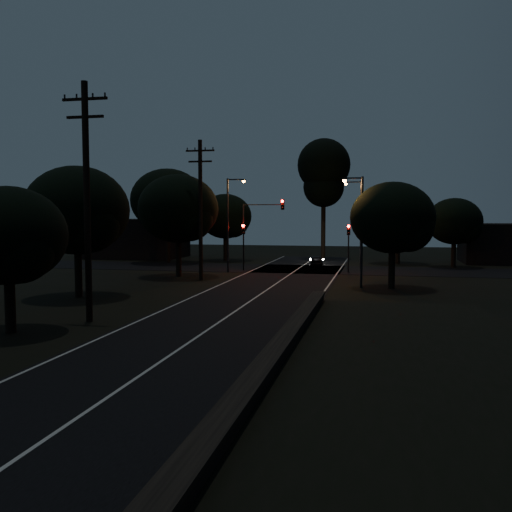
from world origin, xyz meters
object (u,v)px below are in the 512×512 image
at_px(signal_mast, 262,221).
at_px(car, 317,261).
at_px(utility_pole_far, 200,207).
at_px(signal_right, 349,239).
at_px(streetlight_a, 230,218).
at_px(signal_left, 243,238).
at_px(streetlight_b, 359,218).
at_px(streetlight_c, 359,224).
at_px(utility_pole_mid, 87,198).
at_px(tall_pine, 324,172).

distance_m(signal_mast, car, 7.73).
distance_m(utility_pole_far, signal_mast, 8.64).
distance_m(signal_right, signal_mast, 7.66).
bearing_deg(streetlight_a, utility_pole_far, -96.59).
bearing_deg(streetlight_a, signal_mast, 39.77).
height_order(signal_left, streetlight_b, streetlight_b).
xyz_separation_m(signal_mast, streetlight_b, (8.22, 4.01, 0.30)).
bearing_deg(car, signal_mast, 45.11).
distance_m(signal_right, streetlight_c, 10.18).
relative_size(signal_left, streetlight_b, 0.51).
distance_m(streetlight_b, car, 5.84).
relative_size(utility_pole_mid, streetlight_c, 1.47).
distance_m(utility_pole_far, streetlight_b, 16.51).
distance_m(utility_pole_mid, tall_pine, 40.79).
relative_size(signal_right, signal_mast, 0.66).
bearing_deg(tall_pine, streetlight_c, -79.07).
bearing_deg(streetlight_c, streetlight_b, 92.14).
bearing_deg(streetlight_c, signal_right, 97.02).
bearing_deg(utility_pole_far, signal_right, 37.00).
bearing_deg(tall_pine, signal_mast, -104.62).
relative_size(signal_right, streetlight_c, 0.55).
height_order(tall_pine, car, tall_pine).
xyz_separation_m(signal_right, streetlight_b, (0.71, 4.01, 1.80)).
bearing_deg(signal_left, car, 41.31).
height_order(streetlight_a, streetlight_c, streetlight_a).
xyz_separation_m(signal_mast, streetlight_c, (8.74, -9.99, 0.01)).
bearing_deg(streetlight_c, signal_mast, 131.19).
xyz_separation_m(utility_pole_far, streetlight_b, (11.31, 12.00, -0.85)).
bearing_deg(signal_mast, streetlight_b, 25.99).
bearing_deg(utility_pole_mid, signal_mast, 82.96).
distance_m(utility_pole_mid, streetlight_c, 19.15).
bearing_deg(signal_mast, car, 50.80).
distance_m(signal_left, signal_right, 9.20).
bearing_deg(streetlight_c, tall_pine, 100.93).
distance_m(signal_mast, streetlight_a, 3.13).
bearing_deg(streetlight_b, streetlight_c, -87.86).
height_order(streetlight_a, car, streetlight_a).
bearing_deg(car, streetlight_a, 41.62).
bearing_deg(signal_left, streetlight_a, -109.59).
bearing_deg(signal_mast, signal_right, -0.03).
height_order(signal_mast, streetlight_b, streetlight_b).
height_order(signal_left, signal_right, same).
bearing_deg(signal_right, utility_pole_far, -143.00).
height_order(signal_right, streetlight_a, streetlight_a).
bearing_deg(utility_pole_far, signal_mast, 68.89).
xyz_separation_m(signal_mast, streetlight_a, (-2.39, -1.99, 0.30)).
height_order(utility_pole_far, signal_left, utility_pole_far).
bearing_deg(streetlight_b, streetlight_a, -150.52).
bearing_deg(utility_pole_far, car, 60.94).
bearing_deg(signal_mast, utility_pole_mid, -97.04).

